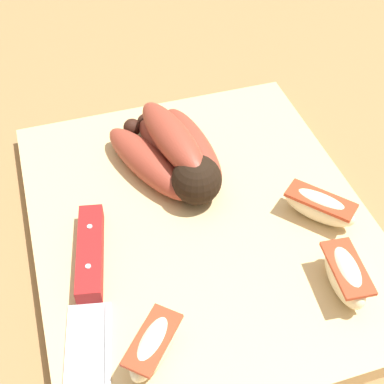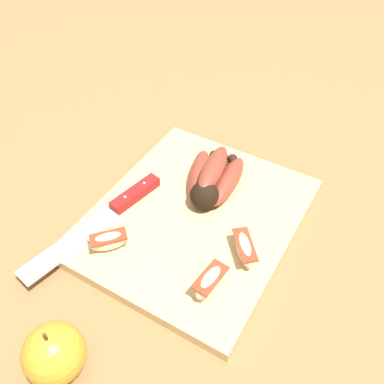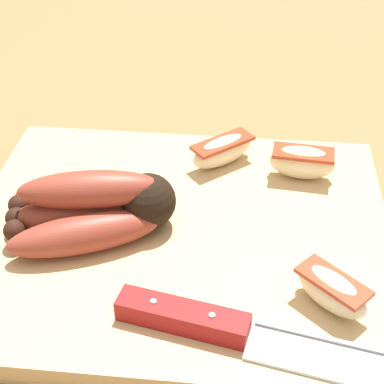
% 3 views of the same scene
% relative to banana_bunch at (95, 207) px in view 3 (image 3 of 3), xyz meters
% --- Properties ---
extents(ground_plane, '(6.00, 6.00, 0.00)m').
position_rel_banana_bunch_xyz_m(ground_plane, '(-0.06, 0.01, -0.04)').
color(ground_plane, olive).
extents(cutting_board, '(0.38, 0.32, 0.02)m').
position_rel_banana_bunch_xyz_m(cutting_board, '(-0.07, -0.01, -0.03)').
color(cutting_board, tan).
rests_on(cutting_board, ground_plane).
extents(banana_bunch, '(0.15, 0.12, 0.06)m').
position_rel_banana_bunch_xyz_m(banana_bunch, '(0.00, 0.00, 0.00)').
color(banana_bunch, black).
rests_on(banana_bunch, cutting_board).
extents(chefs_knife, '(0.28, 0.08, 0.02)m').
position_rel_banana_bunch_xyz_m(chefs_knife, '(-0.14, 0.11, -0.02)').
color(chefs_knife, silver).
rests_on(chefs_knife, cutting_board).
extents(apple_wedge_near, '(0.07, 0.06, 0.03)m').
position_rel_banana_bunch_xyz_m(apple_wedge_near, '(-0.11, -0.11, -0.01)').
color(apple_wedge_near, beige).
rests_on(apple_wedge_near, cutting_board).
extents(apple_wedge_middle, '(0.07, 0.03, 0.03)m').
position_rel_banana_bunch_xyz_m(apple_wedge_middle, '(-0.18, -0.10, -0.00)').
color(apple_wedge_middle, beige).
rests_on(apple_wedge_middle, cutting_board).
extents(apple_wedge_far, '(0.06, 0.06, 0.03)m').
position_rel_banana_bunch_xyz_m(apple_wedge_far, '(-0.20, 0.07, -0.01)').
color(apple_wedge_far, beige).
rests_on(apple_wedge_far, cutting_board).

